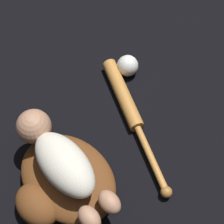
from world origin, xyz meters
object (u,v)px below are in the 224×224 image
at_px(baby_figure, 59,158).
at_px(baseball, 128,66).
at_px(baseball_bat, 128,106).
at_px(baseball_glove, 63,182).

height_order(baby_figure, baseball, baby_figure).
height_order(baseball_bat, baseball, baseball).
height_order(baseball_glove, baseball_bat, baseball_glove).
bearing_deg(baby_figure, baseball_bat, -86.94).
bearing_deg(baseball_bat, baseball, -48.41).
bearing_deg(baseball_glove, baseball, -72.07).
xyz_separation_m(baseball_bat, baseball, (0.10, -0.12, 0.01)).
relative_size(baby_figure, baseball, 5.20).
bearing_deg(baseball, baseball_bat, 131.59).
bearing_deg(baseball_glove, baseball_bat, -83.18).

